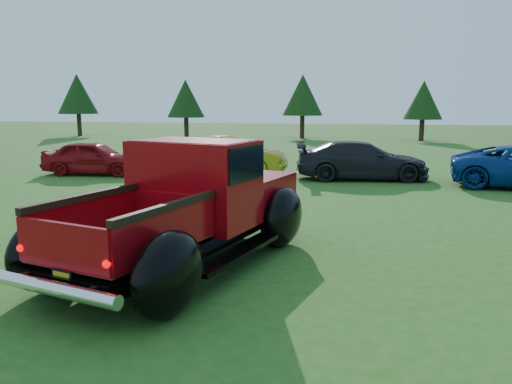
# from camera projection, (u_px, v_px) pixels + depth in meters

# --- Properties ---
(ground) EXTENTS (120.00, 120.00, 0.00)m
(ground) POSITION_uv_depth(u_px,v_px,m) (267.00, 251.00, 9.38)
(ground) COLOR #255518
(ground) RESTS_ON ground
(tree_far_west) EXTENTS (3.33, 3.33, 5.20)m
(tree_far_west) POSITION_uv_depth(u_px,v_px,m) (77.00, 94.00, 42.14)
(tree_far_west) COLOR #332114
(tree_far_west) RESTS_ON ground
(tree_west) EXTENTS (2.94, 2.94, 4.60)m
(tree_west) POSITION_uv_depth(u_px,v_px,m) (186.00, 99.00, 39.21)
(tree_west) COLOR #332114
(tree_west) RESTS_ON ground
(tree_mid_left) EXTENTS (3.20, 3.20, 5.00)m
(tree_mid_left) POSITION_uv_depth(u_px,v_px,m) (303.00, 95.00, 39.26)
(tree_mid_left) COLOR #332114
(tree_mid_left) RESTS_ON ground
(tree_mid_right) EXTENTS (2.82, 2.82, 4.40)m
(tree_mid_right) POSITION_uv_depth(u_px,v_px,m) (423.00, 100.00, 36.53)
(tree_mid_right) COLOR #332114
(tree_mid_right) RESTS_ON ground
(pickup_truck) EXTENTS (3.82, 6.05, 2.12)m
(pickup_truck) POSITION_uv_depth(u_px,v_px,m) (195.00, 203.00, 8.75)
(pickup_truck) COLOR black
(pickup_truck) RESTS_ON ground
(show_car_red) EXTENTS (4.00, 1.94, 1.32)m
(show_car_red) POSITION_uv_depth(u_px,v_px,m) (94.00, 158.00, 19.37)
(show_car_red) COLOR maroon
(show_car_red) RESTS_ON ground
(show_car_yellow) EXTENTS (4.51, 1.66, 1.47)m
(show_car_yellow) POSITION_uv_depth(u_px,v_px,m) (229.00, 156.00, 19.37)
(show_car_yellow) COLOR #A89416
(show_car_yellow) RESTS_ON ground
(show_car_grey) EXTENTS (5.00, 2.62, 1.38)m
(show_car_grey) POSITION_uv_depth(u_px,v_px,m) (362.00, 160.00, 18.18)
(show_car_grey) COLOR black
(show_car_grey) RESTS_ON ground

